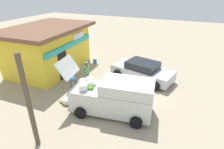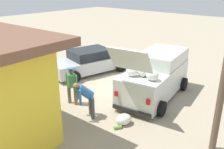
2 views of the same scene
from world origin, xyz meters
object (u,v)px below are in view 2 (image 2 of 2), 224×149
at_px(parked_sedan, 90,61).
at_px(customer_bending, 86,96).
at_px(delivery_van, 156,76).
at_px(unloaded_banana_pile, 123,120).
at_px(paint_bucket, 1,88).
at_px(vendor_standing, 72,84).

xyz_separation_m(parked_sedan, customer_bending, (-3.50, 3.63, 0.26)).
relative_size(delivery_van, customer_bending, 3.47).
distance_m(unloaded_banana_pile, paint_bucket, 6.34).
distance_m(delivery_van, customer_bending, 3.47).
height_order(parked_sedan, vendor_standing, vendor_standing).
relative_size(parked_sedan, unloaded_banana_pile, 5.31).
bearing_deg(parked_sedan, delivery_van, 176.21).
bearing_deg(unloaded_banana_pile, paint_bucket, 13.47).
xyz_separation_m(delivery_van, unloaded_banana_pile, (-0.42, 2.82, -0.78)).
xyz_separation_m(parked_sedan, unloaded_banana_pile, (-4.88, 3.12, -0.45)).
bearing_deg(vendor_standing, unloaded_banana_pile, -177.18).
distance_m(delivery_van, vendor_standing, 3.68).
bearing_deg(parked_sedan, paint_bucket, 74.34).
xyz_separation_m(delivery_van, parked_sedan, (4.46, -0.30, -0.33)).
bearing_deg(delivery_van, customer_bending, 73.94).
height_order(delivery_van, customer_bending, delivery_van).
xyz_separation_m(unloaded_banana_pile, paint_bucket, (6.17, 1.48, -0.01)).
xyz_separation_m(vendor_standing, paint_bucket, (3.55, 1.35, -0.73)).
height_order(vendor_standing, paint_bucket, vendor_standing).
xyz_separation_m(vendor_standing, customer_bending, (-1.24, 0.39, -0.02)).
relative_size(parked_sedan, customer_bending, 3.27).
bearing_deg(customer_bending, parked_sedan, -46.08).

